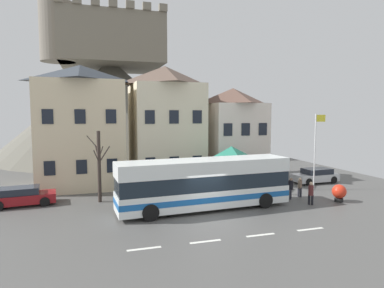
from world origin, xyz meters
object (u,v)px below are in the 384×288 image
Objects in this scene: townhouse_00 at (82,126)px; pedestrian_02 at (311,192)px; hilltop_castle at (111,102)px; transit_bus at (205,184)px; parked_car_01 at (22,196)px; flagpole at (316,146)px; public_bench at (238,179)px; bus_shelter at (231,154)px; parked_car_00 at (315,176)px; pedestrian_00 at (300,187)px; townhouse_01 at (165,124)px; townhouse_02 at (233,133)px; pedestrian_01 at (291,187)px; bare_tree_00 at (99,165)px; harbour_buoy at (339,192)px.

townhouse_00 is 19.28m from pedestrian_02.
hilltop_castle is 2.88× the size of transit_bus.
flagpole is (22.01, -1.81, 3.02)m from parked_car_01.
bus_shelter is at bearing -125.81° from public_bench.
bus_shelter reaches higher than parked_car_00.
bus_shelter is 0.88× the size of parked_car_00.
townhouse_00 is 2.83× the size of bus_shelter.
parked_car_00 is at bearing 18.76° from transit_bus.
hilltop_castle is 22.98× the size of pedestrian_00.
townhouse_00 is 7.35m from townhouse_01.
townhouse_02 is at bearing 65.42° from bus_shelter.
pedestrian_00 is 0.92× the size of pedestrian_01.
townhouse_01 is 2.88× the size of bus_shelter.
pedestrian_02 is 14.78m from bare_tree_00.
hilltop_castle is 5.36× the size of flagpole.
townhouse_00 is at bearing 177.17° from townhouse_02.
bare_tree_00 is (-11.88, -2.59, 2.19)m from public_bench.
pedestrian_01 is at bearing -13.65° from bare_tree_00.
bare_tree_00 is (-16.93, 1.22, -0.99)m from flagpole.
townhouse_02 is at bearing -2.83° from townhouse_00.
pedestrian_02 is (-5.03, -6.14, 0.24)m from parked_car_00.
pedestrian_01 is 1.10× the size of public_bench.
bus_shelter reaches higher than pedestrian_01.
bare_tree_00 reaches higher than parked_car_00.
pedestrian_00 reaches higher than parked_car_00.
hilltop_castle is 29.09m from bus_shelter.
parked_car_01 is at bearing -123.85° from townhouse_00.
flagpole reaches higher than public_bench.
townhouse_01 is 6.61m from townhouse_02.
pedestrian_02 reaches higher than parked_car_01.
parked_car_01 is (-7.61, -27.19, -7.28)m from hilltop_castle.
townhouse_00 is 1.20× the size of townhouse_02.
parked_car_00 is at bearing -4.29° from parked_car_01.
parked_car_00 reaches higher than public_bench.
harbour_buoy is (17.47, -11.17, -4.48)m from townhouse_00.
townhouse_02 is (6.52, -0.57, -0.95)m from townhouse_01.
pedestrian_02 is at bearing -105.17° from pedestrian_00.
parked_car_00 is (6.22, -4.43, -3.69)m from townhouse_02.
parked_car_00 is 7.94m from pedestrian_02.
townhouse_02 is at bearing 101.67° from pedestrian_00.
townhouse_02 reaches higher than pedestrian_00.
harbour_buoy is (2.41, 0.08, -0.19)m from pedestrian_02.
bus_shelter is at bearing -74.67° from hilltop_castle.
townhouse_01 reaches higher than bus_shelter.
pedestrian_00 is at bearing -30.44° from townhouse_00.
transit_bus is 1.86× the size of flagpole.
flagpole is (18.18, -7.53, -1.53)m from townhouse_00.
townhouse_02 is 0.75× the size of transit_bus.
transit_bus is at bearing -173.05° from pedestrian_00.
townhouse_02 is at bearing 24.02° from bare_tree_00.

